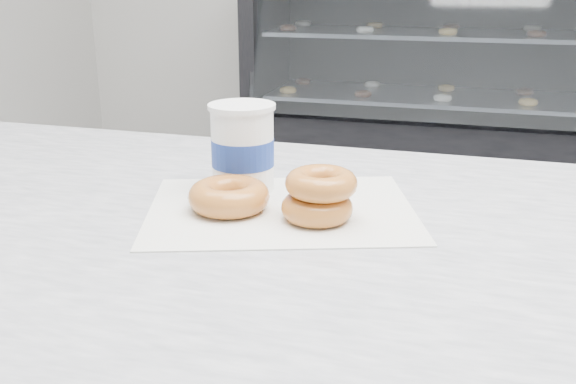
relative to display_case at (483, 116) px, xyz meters
name	(u,v)px	position (x,y,z in m)	size (l,w,h in m)	color
display_case	(483,116)	(0.00, 0.00, 0.00)	(2.40, 0.74, 1.25)	black
wax_paper	(281,209)	(-0.28, -2.68, 0.41)	(0.34, 0.26, 0.00)	silver
donut_single	(229,196)	(-0.34, -2.70, 0.43)	(0.11, 0.11, 0.04)	#C86F37
donut_stack	(319,195)	(-0.22, -2.70, 0.44)	(0.13, 0.13, 0.06)	#C86F37
coffee_cup	(243,147)	(-0.35, -2.62, 0.47)	(0.10, 0.10, 0.12)	white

